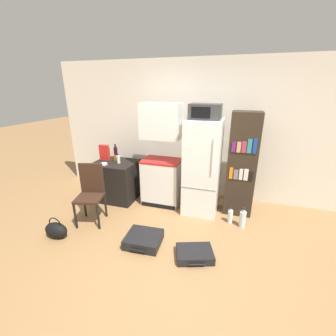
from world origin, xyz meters
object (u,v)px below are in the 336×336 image
(bottle_amber_beer, at_px, (115,158))
(suitcase_small_flat, at_px, (144,239))
(side_table, at_px, (116,180))
(cereal_box, at_px, (104,152))
(bookshelf, at_px, (242,165))
(handbag, at_px, (56,230))
(water_bottle_middle, at_px, (243,219))
(chair, at_px, (91,189))
(bottle_wine_dark, at_px, (116,152))
(kitchen_hutch, at_px, (162,160))
(bottle_olive_oil, at_px, (108,152))
(microwave, at_px, (205,112))
(bowl, at_px, (104,164))
(water_bottle_front, at_px, (230,216))
(bottle_clear_short, at_px, (118,159))
(suitcase_large_flat, at_px, (195,254))
(refrigerator, at_px, (202,168))

(bottle_amber_beer, relative_size, suitcase_small_flat, 0.29)
(side_table, xyz_separation_m, cereal_box, (-0.26, 0.08, 0.53))
(cereal_box, bearing_deg, bottle_amber_beer, -6.99)
(bookshelf, relative_size, handbag, 4.89)
(water_bottle_middle, bearing_deg, side_table, 172.61)
(bookshelf, relative_size, chair, 1.82)
(bottle_wine_dark, xyz_separation_m, water_bottle_middle, (2.52, -0.57, -0.73))
(kitchen_hutch, height_order, bottle_olive_oil, kitchen_hutch)
(bottle_amber_beer, distance_m, handbag, 1.63)
(microwave, distance_m, suitcase_small_flat, 2.15)
(bookshelf, xyz_separation_m, cereal_box, (-2.57, -0.09, 0.03))
(kitchen_hutch, relative_size, bowl, 15.42)
(bottle_olive_oil, relative_size, bowl, 2.15)
(bottle_olive_oil, xyz_separation_m, bowl, (0.18, -0.43, -0.09))
(bowl, relative_size, water_bottle_front, 0.42)
(bottle_olive_oil, distance_m, cereal_box, 0.16)
(kitchen_hutch, xyz_separation_m, bottle_clear_short, (-0.82, -0.12, -0.02))
(side_table, bearing_deg, bottle_clear_short, -15.83)
(side_table, xyz_separation_m, suitcase_large_flat, (1.81, -1.22, -0.32))
(microwave, height_order, suitcase_large_flat, microwave)
(cereal_box, bearing_deg, refrigerator, -1.23)
(bottle_clear_short, relative_size, cereal_box, 0.60)
(water_bottle_middle, bearing_deg, water_bottle_front, 161.11)
(side_table, height_order, water_bottle_front, side_table)
(water_bottle_middle, bearing_deg, suitcase_large_flat, -123.05)
(refrigerator, xyz_separation_m, microwave, (-0.00, -0.00, 0.94))
(bookshelf, bearing_deg, bottle_olive_oil, 178.47)
(bottle_wine_dark, xyz_separation_m, cereal_box, (-0.14, -0.18, 0.03))
(bowl, bearing_deg, chair, -78.79)
(cereal_box, xyz_separation_m, suitcase_large_flat, (2.08, -1.30, -0.85))
(bottle_amber_beer, bearing_deg, refrigerator, -0.37)
(side_table, relative_size, bottle_clear_short, 4.41)
(microwave, height_order, bookshelf, microwave)
(bottle_clear_short, xyz_separation_m, cereal_box, (-0.36, 0.10, 0.07))
(microwave, relative_size, chair, 0.51)
(kitchen_hutch, distance_m, bottle_amber_beer, 0.93)
(cereal_box, distance_m, water_bottle_front, 2.62)
(bottle_wine_dark, bearing_deg, bottle_clear_short, -52.94)
(bottle_clear_short, relative_size, bowl, 1.48)
(bookshelf, distance_m, chair, 2.52)
(refrigerator, relative_size, cereal_box, 5.43)
(kitchen_hutch, bearing_deg, bottle_clear_short, -171.51)
(side_table, distance_m, water_bottle_front, 2.24)
(handbag, distance_m, water_bottle_front, 2.70)
(water_bottle_middle, bearing_deg, bookshelf, 101.06)
(cereal_box, distance_m, handbag, 1.68)
(bottle_wine_dark, bearing_deg, bottle_olive_oil, -170.83)
(bottle_amber_beer, relative_size, suitcase_large_flat, 0.27)
(handbag, height_order, water_bottle_middle, water_bottle_middle)
(kitchen_hutch, height_order, water_bottle_middle, kitchen_hutch)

